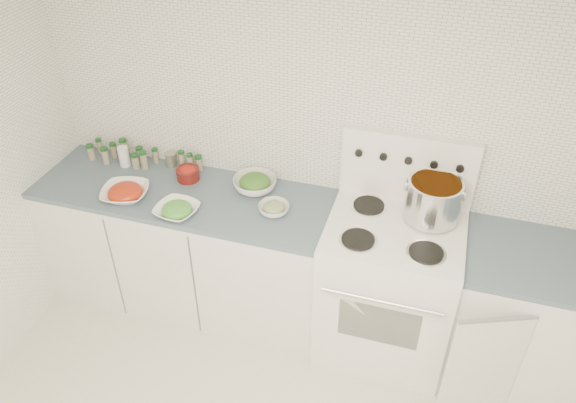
% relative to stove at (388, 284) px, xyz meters
% --- Properties ---
extents(room_walls, '(3.54, 3.04, 2.52)m').
position_rel_stove_xyz_m(room_walls, '(-0.48, -1.19, 1.06)').
color(room_walls, white).
rests_on(room_walls, ground).
extents(counter_left, '(1.85, 0.62, 0.90)m').
position_rel_stove_xyz_m(counter_left, '(-1.30, 0.00, -0.05)').
color(counter_left, white).
rests_on(counter_left, ground).
extents(stove, '(0.76, 0.70, 1.36)m').
position_rel_stove_xyz_m(stove, '(0.00, 0.00, 0.00)').
color(stove, white).
rests_on(stove, ground).
extents(counter_right, '(0.89, 0.78, 0.90)m').
position_rel_stove_xyz_m(counter_right, '(0.82, 0.00, -0.05)').
color(counter_right, white).
rests_on(counter_right, ground).
extents(stock_pot, '(0.33, 0.30, 0.23)m').
position_rel_stove_xyz_m(stock_pot, '(0.17, 0.14, 0.58)').
color(stock_pot, silver).
rests_on(stock_pot, stove).
extents(bowl_tomato, '(0.33, 0.33, 0.09)m').
position_rel_stove_xyz_m(bowl_tomato, '(-1.60, -0.15, 0.44)').
color(bowl_tomato, white).
rests_on(bowl_tomato, counter_left).
extents(bowl_snowpea, '(0.27, 0.27, 0.08)m').
position_rel_stove_xyz_m(bowl_snowpea, '(-1.23, -0.21, 0.44)').
color(bowl_snowpea, white).
rests_on(bowl_snowpea, counter_left).
extents(bowl_broccoli, '(0.33, 0.33, 0.11)m').
position_rel_stove_xyz_m(bowl_broccoli, '(-0.88, 0.15, 0.45)').
color(bowl_broccoli, white).
rests_on(bowl_broccoli, counter_left).
extents(bowl_zucchini, '(0.21, 0.21, 0.07)m').
position_rel_stove_xyz_m(bowl_zucchini, '(-0.70, -0.03, 0.44)').
color(bowl_zucchini, white).
rests_on(bowl_zucchini, counter_left).
extents(bowl_pepper, '(0.15, 0.15, 0.09)m').
position_rel_stove_xyz_m(bowl_pepper, '(-1.33, 0.15, 0.45)').
color(bowl_pepper, '#53110E').
rests_on(bowl_pepper, counter_left).
extents(salt_canister, '(0.09, 0.09, 0.14)m').
position_rel_stove_xyz_m(salt_canister, '(-1.79, 0.17, 0.47)').
color(salt_canister, white).
rests_on(salt_canister, counter_left).
extents(tin_can, '(0.07, 0.07, 0.09)m').
position_rel_stove_xyz_m(tin_can, '(-1.50, 0.26, 0.45)').
color(tin_can, gray).
rests_on(tin_can, counter_left).
extents(spice_cluster, '(0.78, 0.16, 0.14)m').
position_rel_stove_xyz_m(spice_cluster, '(-1.72, 0.22, 0.46)').
color(spice_cluster, gray).
rests_on(spice_cluster, counter_left).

